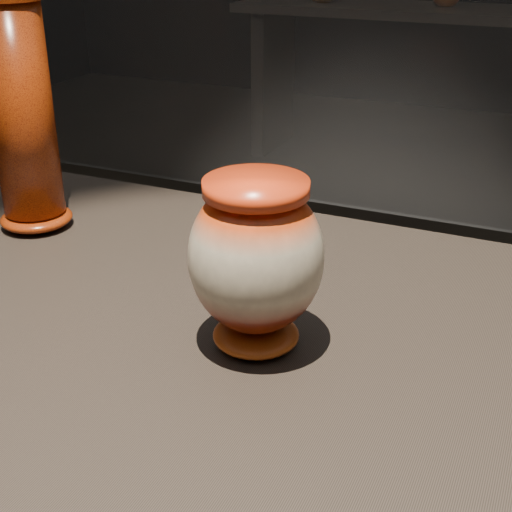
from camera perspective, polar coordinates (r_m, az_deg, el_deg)
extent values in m
cube|color=black|center=(0.82, 1.79, -8.80)|extent=(2.00, 0.80, 0.05)
ellipsoid|color=#631808|center=(0.81, 0.00, -6.27)|extent=(0.12, 0.12, 0.03)
ellipsoid|color=beige|center=(0.76, 0.00, -0.08)|extent=(0.17, 0.17, 0.17)
cylinder|color=#EA4816|center=(0.73, 0.00, 5.51)|extent=(0.13, 0.13, 0.02)
ellipsoid|color=#A7370B|center=(1.16, -17.14, 2.93)|extent=(0.12, 0.12, 0.03)
cylinder|color=#A7370B|center=(1.11, -18.25, 10.91)|extent=(0.10, 0.10, 0.31)
cube|color=black|center=(4.25, 12.67, 18.62)|extent=(2.00, 0.60, 0.05)
cube|color=black|center=(4.58, 1.40, 13.92)|extent=(0.08, 0.50, 0.85)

